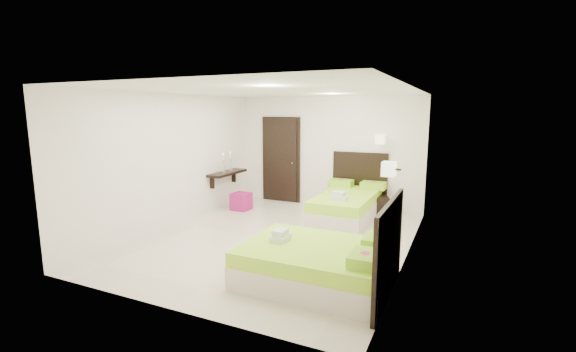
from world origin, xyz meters
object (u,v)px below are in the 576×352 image
at_px(bed_double, 322,262).
at_px(nightstand, 376,206).
at_px(ottoman, 241,201).
at_px(bed_single, 348,204).

bearing_deg(bed_double, nightstand, 91.06).
bearing_deg(nightstand, ottoman, 172.24).
relative_size(nightstand, ottoman, 1.20).
bearing_deg(bed_double, ottoman, 136.45).
bearing_deg(ottoman, nightstand, 16.25).
height_order(bed_double, ottoman, bed_double).
bearing_deg(bed_double, bed_single, 99.95).
relative_size(bed_single, nightstand, 4.51).
bearing_deg(bed_single, bed_double, -80.05).
bearing_deg(nightstand, bed_single, -154.24).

